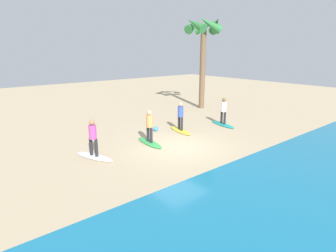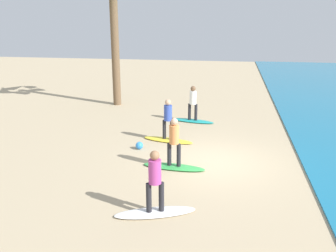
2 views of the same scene
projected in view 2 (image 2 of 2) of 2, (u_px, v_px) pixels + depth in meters
The scene contains 10 objects.
ground_plane at pixel (213, 162), 12.75m from camera, with size 60.00×60.00×0.00m, color tan.
surfboard_teal at pixel (192, 121), 17.61m from camera, with size 2.10×0.56×0.09m, color teal.
surfer_teal at pixel (193, 101), 17.32m from camera, with size 0.32×0.45×1.64m.
surfboard_yellow at pixel (168, 140), 14.87m from camera, with size 2.10×0.56×0.09m, color yellow.
surfer_yellow at pixel (168, 116), 14.59m from camera, with size 0.32×0.45×1.64m.
surfboard_green at pixel (174, 167), 12.23m from camera, with size 2.10×0.56×0.09m, color green.
surfer_green at pixel (174, 139), 11.95m from camera, with size 0.32×0.46×1.64m.
surfboard_white at pixel (155, 212), 9.39m from camera, with size 2.10×0.56×0.09m, color white.
surfer_white at pixel (155, 177), 9.10m from camera, with size 0.32×0.44×1.64m.
beach_ball at pixel (139, 145), 13.95m from camera, with size 0.29×0.29×0.29m, color #338CE5.
Camera 2 is at (11.94, 0.48, 4.87)m, focal length 39.26 mm.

